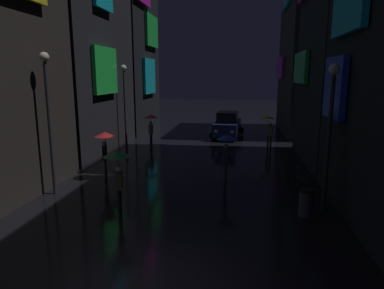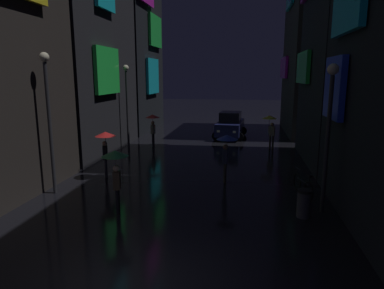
% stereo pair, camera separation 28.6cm
% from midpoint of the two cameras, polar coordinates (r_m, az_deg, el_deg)
% --- Properties ---
extents(building_left_far, '(4.25, 7.73, 18.21)m').
position_cam_midpoint_polar(building_left_far, '(29.96, -10.52, 20.02)').
color(building_left_far, black).
rests_on(building_left_far, ground).
extents(building_right_far, '(4.25, 8.86, 15.83)m').
position_cam_midpoint_polar(building_right_far, '(29.31, 20.37, 17.34)').
color(building_right_far, '#33302D').
rests_on(building_right_far, ground).
extents(pedestrian_foreground_right_yellow, '(0.90, 0.90, 2.12)m').
position_cam_midpoint_polar(pedestrian_foreground_right_yellow, '(21.91, 13.28, 3.57)').
color(pedestrian_foreground_right_yellow, '#38332D').
rests_on(pedestrian_foreground_right_yellow, ground).
extents(pedestrian_midstreet_centre_blue, '(0.90, 0.90, 2.12)m').
position_cam_midpoint_polar(pedestrian_midstreet_centre_blue, '(14.52, 6.33, -0.10)').
color(pedestrian_midstreet_centre_blue, '#38332D').
rests_on(pedestrian_midstreet_centre_blue, ground).
extents(pedestrian_midstreet_left_green, '(0.90, 0.90, 2.12)m').
position_cam_midpoint_polar(pedestrian_midstreet_left_green, '(11.60, -11.93, -3.22)').
color(pedestrian_midstreet_left_green, black).
rests_on(pedestrian_midstreet_left_green, ground).
extents(pedestrian_near_crossing_red, '(0.90, 0.90, 2.12)m').
position_cam_midpoint_polar(pedestrian_near_crossing_red, '(22.01, -6.20, 3.84)').
color(pedestrian_near_crossing_red, '#2D2D38').
rests_on(pedestrian_near_crossing_red, ground).
extents(pedestrian_foreground_left_red, '(0.90, 0.90, 2.12)m').
position_cam_midpoint_polar(pedestrian_foreground_left_red, '(15.65, -13.74, 0.48)').
color(pedestrian_foreground_left_red, '#2D2D38').
rests_on(pedestrian_foreground_left_red, ground).
extents(bicycle_parked_at_storefront, '(0.51, 1.78, 0.96)m').
position_cam_midpoint_polar(bicycle_parked_at_storefront, '(14.02, 18.57, -6.47)').
color(bicycle_parked_at_storefront, black).
rests_on(bicycle_parked_at_storefront, ground).
extents(car_distant, '(2.48, 4.26, 1.92)m').
position_cam_midpoint_polar(car_distant, '(25.57, 6.71, 3.21)').
color(car_distant, navy).
rests_on(car_distant, ground).
extents(streetlamp_left_far, '(0.36, 0.36, 5.19)m').
position_cam_midpoint_polar(streetlamp_left_far, '(21.72, -10.43, 7.87)').
color(streetlamp_left_far, '#2D2D33').
rests_on(streetlamp_left_far, ground).
extents(streetlamp_right_near, '(0.36, 0.36, 4.93)m').
position_cam_midpoint_polar(streetlamp_right_near, '(11.96, 22.51, 3.71)').
color(streetlamp_right_near, '#2D2D33').
rests_on(streetlamp_right_near, ground).
extents(streetlamp_left_near, '(0.36, 0.36, 5.39)m').
position_cam_midpoint_polar(streetlamp_left_near, '(13.93, -22.28, 5.76)').
color(streetlamp_left_near, '#2D2D33').
rests_on(streetlamp_left_near, ground).
extents(trash_bin, '(0.46, 0.46, 0.93)m').
position_cam_midpoint_polar(trash_bin, '(11.90, 18.82, -9.28)').
color(trash_bin, '#3F3F47').
rests_on(trash_bin, ground).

